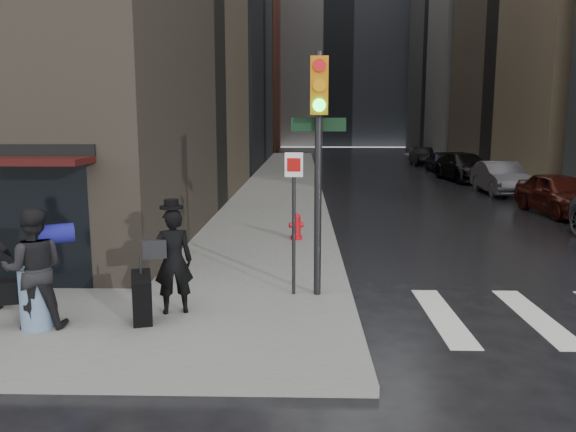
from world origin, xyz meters
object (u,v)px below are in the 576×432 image
fire_hydrant (296,228)px  parked_car_3 (465,167)px  man_overcoat (167,267)px  parked_car_5 (422,156)px  parked_car_4 (441,162)px  traffic_light (316,142)px  man_jeans (33,269)px  parked_car_1 (560,194)px  parked_car_2 (500,178)px

fire_hydrant → parked_car_3: (9.60, 17.63, 0.32)m
man_overcoat → parked_car_5: man_overcoat is taller
parked_car_4 → traffic_light: bearing=-107.2°
parked_car_4 → parked_car_5: parked_car_5 is taller
man_jeans → traffic_light: bearing=-176.8°
parked_car_5 → fire_hydrant: bearing=-106.4°
traffic_light → parked_car_3: (9.20, 22.76, -2.20)m
parked_car_3 → parked_car_5: (0.11, 12.21, -0.10)m
parked_car_5 → parked_car_3: bearing=-88.9°
parked_car_1 → man_jeans: bearing=-140.2°
man_jeans → parked_car_2: size_ratio=0.41×
fire_hydrant → parked_car_5: 31.38m
fire_hydrant → parked_car_1: 11.01m
parked_car_1 → parked_car_2: (-0.05, 6.11, -0.00)m
parked_car_3 → parked_car_1: bearing=-95.6°
parked_car_3 → parked_car_5: size_ratio=1.29×
traffic_light → parked_car_4: (9.34, 28.86, -2.30)m
traffic_light → parked_car_2: (9.12, 16.65, -2.23)m
fire_hydrant → man_jeans: bearing=-120.0°
man_jeans → parked_car_3: size_ratio=0.35×
parked_car_3 → parked_car_5: bearing=84.0°
man_overcoat → parked_car_3: bearing=-133.1°
parked_car_5 → man_jeans: bearing=-108.9°
parked_car_1 → parked_car_5: parked_car_1 is taller
parked_car_3 → parked_car_4: 6.11m
man_jeans → parked_car_3: bearing=-137.7°
man_overcoat → parked_car_5: bearing=-125.2°
parked_car_2 → parked_car_5: 18.32m
parked_car_3 → parked_car_4: (0.15, 6.11, -0.10)m
parked_car_3 → man_jeans: bearing=-124.5°
man_jeans → parked_car_2: (13.51, 18.42, -0.34)m
parked_car_1 → parked_car_2: bearing=88.1°
man_jeans → parked_car_2: bearing=-145.0°
parked_car_1 → parked_car_4: 18.32m
traffic_light → man_jeans: bearing=-157.6°
parked_car_4 → parked_car_2: bearing=-90.2°
man_overcoat → man_jeans: man_overcoat is taller
parked_car_3 → traffic_light: bearing=-117.5°
parked_car_4 → parked_car_5: size_ratio=0.96×
parked_car_1 → parked_car_3: 12.21m
man_jeans → parked_car_4: (13.73, 30.63, -0.41)m
parked_car_1 → parked_car_3: (0.02, 12.21, 0.03)m
parked_car_3 → fire_hydrant: bearing=-124.1°
fire_hydrant → parked_car_2: bearing=50.4°
man_jeans → parked_car_4: man_jeans is taller
traffic_light → parked_car_1: traffic_light is taller
parked_car_3 → parked_car_5: parked_car_3 is taller
fire_hydrant → parked_car_3: parked_car_3 is taller
man_overcoat → parked_car_2: man_overcoat is taller
traffic_light → parked_car_2: size_ratio=0.95×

